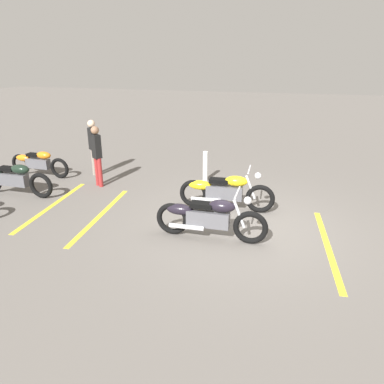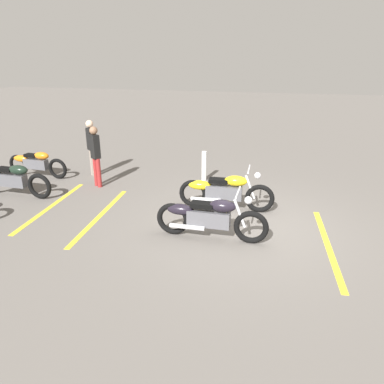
% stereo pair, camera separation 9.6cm
% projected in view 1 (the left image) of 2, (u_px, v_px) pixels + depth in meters
% --- Properties ---
extents(ground_plane, '(60.00, 60.00, 0.00)m').
position_uv_depth(ground_plane, '(246.00, 226.00, 7.89)').
color(ground_plane, '#66605B').
extents(motorcycle_bright_foreground, '(2.23, 0.62, 1.04)m').
position_uv_depth(motorcycle_bright_foreground, '(224.00, 191.00, 8.57)').
color(motorcycle_bright_foreground, black).
rests_on(motorcycle_bright_foreground, ground).
extents(motorcycle_dark_foreground, '(2.23, 0.62, 1.04)m').
position_uv_depth(motorcycle_dark_foreground, '(208.00, 217.00, 7.19)').
color(motorcycle_dark_foreground, black).
rests_on(motorcycle_dark_foreground, ground).
extents(motorcycle_row_far_left, '(2.02, 0.30, 0.76)m').
position_uv_depth(motorcycle_row_far_left, '(38.00, 162.00, 11.02)').
color(motorcycle_row_far_left, black).
rests_on(motorcycle_row_far_left, ground).
extents(motorcycle_row_left, '(2.21, 0.29, 0.83)m').
position_uv_depth(motorcycle_row_left, '(12.00, 178.00, 9.49)').
color(motorcycle_row_left, black).
rests_on(motorcycle_row_left, ground).
extents(bystander_near_row, '(0.30, 0.28, 1.66)m').
position_uv_depth(bystander_near_row, '(97.00, 153.00, 9.97)').
color(bystander_near_row, maroon).
rests_on(bystander_near_row, ground).
extents(bystander_secondary, '(0.30, 0.29, 1.67)m').
position_uv_depth(bystander_secondary, '(93.00, 145.00, 10.87)').
color(bystander_secondary, gray).
rests_on(bystander_secondary, ground).
extents(bollard_post, '(0.14, 0.14, 0.86)m').
position_uv_depth(bollard_post, '(205.00, 166.00, 10.59)').
color(bollard_post, white).
rests_on(bollard_post, ground).
extents(parking_stripe_near, '(0.39, 3.20, 0.01)m').
position_uv_depth(parking_stripe_near, '(327.00, 246.00, 7.05)').
color(parking_stripe_near, yellow).
rests_on(parking_stripe_near, ground).
extents(parking_stripe_mid, '(0.39, 3.20, 0.01)m').
position_uv_depth(parking_stripe_mid, '(101.00, 215.00, 8.42)').
color(parking_stripe_mid, yellow).
rests_on(parking_stripe_mid, ground).
extents(parking_stripe_far, '(0.39, 3.20, 0.01)m').
position_uv_depth(parking_stripe_far, '(53.00, 205.00, 8.95)').
color(parking_stripe_far, yellow).
rests_on(parking_stripe_far, ground).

